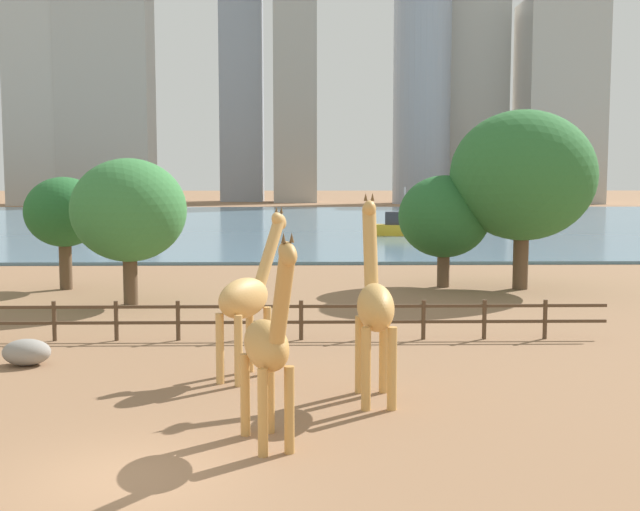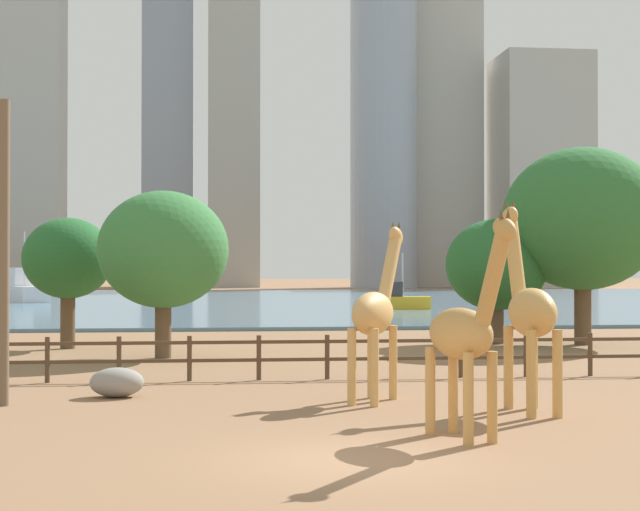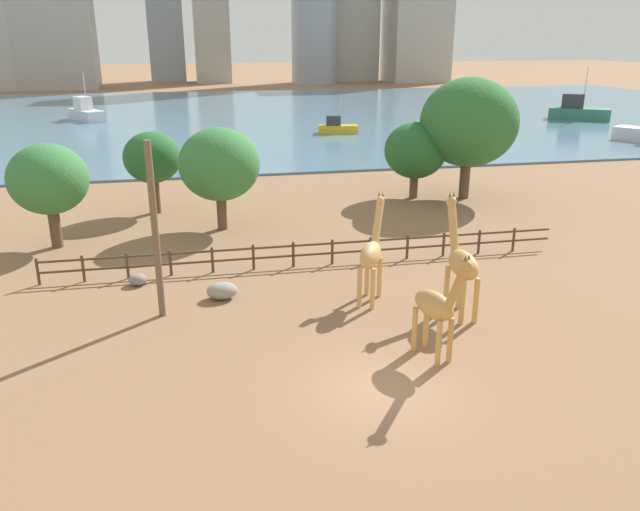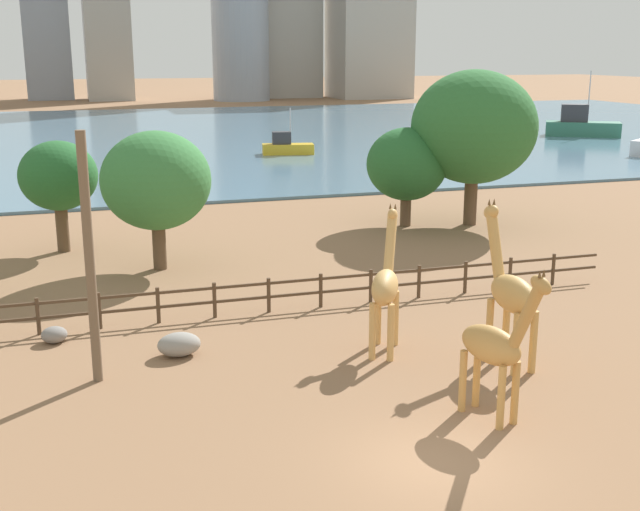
{
  "view_description": "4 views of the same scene",
  "coord_description": "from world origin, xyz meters",
  "px_view_note": "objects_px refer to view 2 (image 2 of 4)",
  "views": [
    {
      "loc": [
        3.11,
        -13.79,
        5.33
      ],
      "look_at": [
        3.62,
        11.35,
        2.83
      ],
      "focal_mm": 45.0,
      "sensor_mm": 36.0,
      "label": 1
    },
    {
      "loc": [
        -2.38,
        -16.51,
        3.26
      ],
      "look_at": [
        0.73,
        11.36,
        3.62
      ],
      "focal_mm": 55.0,
      "sensor_mm": 36.0,
      "label": 2
    },
    {
      "loc": [
        -5.68,
        -17.11,
        10.91
      ],
      "look_at": [
        -0.82,
        6.25,
        2.55
      ],
      "focal_mm": 35.0,
      "sensor_mm": 36.0,
      "label": 3
    },
    {
      "loc": [
        -7.64,
        -15.33,
        9.31
      ],
      "look_at": [
        -0.0,
        8.86,
        2.84
      ],
      "focal_mm": 45.0,
      "sensor_mm": 36.0,
      "label": 4
    }
  ],
  "objects_px": {
    "boat_ferry": "(22,290)",
    "tree_right_tall": "(497,265)",
    "giraffe_companion": "(529,311)",
    "giraffe_young": "(375,313)",
    "boulder_by_pole": "(117,382)",
    "tree_right_small": "(163,250)",
    "boat_barge": "(398,300)",
    "tree_center_broad": "(582,219)",
    "utility_pole": "(3,252)",
    "giraffe_tall": "(465,333)",
    "tree_left_large": "(68,259)"
  },
  "relations": [
    {
      "from": "giraffe_tall",
      "to": "boulder_by_pole",
      "type": "bearing_deg",
      "value": -153.09
    },
    {
      "from": "boat_ferry",
      "to": "tree_right_tall",
      "type": "bearing_deg",
      "value": 0.05
    },
    {
      "from": "giraffe_tall",
      "to": "giraffe_companion",
      "type": "xyz_separation_m",
      "value": [
        2.38,
        3.33,
        0.26
      ]
    },
    {
      "from": "giraffe_young",
      "to": "tree_right_tall",
      "type": "bearing_deg",
      "value": 3.28
    },
    {
      "from": "tree_center_broad",
      "to": "boat_barge",
      "type": "distance_m",
      "value": 32.13
    },
    {
      "from": "giraffe_companion",
      "to": "boat_barge",
      "type": "xyz_separation_m",
      "value": [
        6.7,
        50.42,
        -1.38
      ]
    },
    {
      "from": "utility_pole",
      "to": "boat_barge",
      "type": "height_order",
      "value": "utility_pole"
    },
    {
      "from": "boat_ferry",
      "to": "boat_barge",
      "type": "relative_size",
      "value": 1.51
    },
    {
      "from": "giraffe_companion",
      "to": "tree_center_broad",
      "type": "relative_size",
      "value": 0.58
    },
    {
      "from": "tree_right_tall",
      "to": "boat_barge",
      "type": "xyz_separation_m",
      "value": [
        1.66,
        30.98,
        -2.48
      ]
    },
    {
      "from": "giraffe_young",
      "to": "boat_barge",
      "type": "relative_size",
      "value": 0.92
    },
    {
      "from": "tree_right_tall",
      "to": "giraffe_tall",
      "type": "bearing_deg",
      "value": -108.05
    },
    {
      "from": "tree_right_tall",
      "to": "boulder_by_pole",
      "type": "bearing_deg",
      "value": -132.68
    },
    {
      "from": "tree_right_tall",
      "to": "tree_left_large",
      "type": "bearing_deg",
      "value": -178.55
    },
    {
      "from": "boulder_by_pole",
      "to": "tree_right_tall",
      "type": "height_order",
      "value": "tree_right_tall"
    },
    {
      "from": "boat_ferry",
      "to": "boat_barge",
      "type": "height_order",
      "value": "boat_ferry"
    },
    {
      "from": "boulder_by_pole",
      "to": "boat_barge",
      "type": "height_order",
      "value": "boat_barge"
    },
    {
      "from": "boat_ferry",
      "to": "giraffe_tall",
      "type": "bearing_deg",
      "value": -13.58
    },
    {
      "from": "tree_right_small",
      "to": "boat_barge",
      "type": "bearing_deg",
      "value": 66.64
    },
    {
      "from": "giraffe_young",
      "to": "tree_right_small",
      "type": "height_order",
      "value": "tree_right_small"
    },
    {
      "from": "tree_right_small",
      "to": "boat_barge",
      "type": "xyz_separation_m",
      "value": [
        15.58,
        36.07,
        -3.01
      ]
    },
    {
      "from": "tree_center_broad",
      "to": "tree_right_tall",
      "type": "distance_m",
      "value": 4.11
    },
    {
      "from": "utility_pole",
      "to": "tree_right_tall",
      "type": "xyz_separation_m",
      "value": [
        17.1,
        17.06,
        -0.24
      ]
    },
    {
      "from": "tree_center_broad",
      "to": "tree_left_large",
      "type": "bearing_deg",
      "value": 179.11
    },
    {
      "from": "giraffe_companion",
      "to": "giraffe_young",
      "type": "bearing_deg",
      "value": 53.7
    },
    {
      "from": "giraffe_young",
      "to": "tree_center_broad",
      "type": "xyz_separation_m",
      "value": [
        11.73,
        16.48,
        3.19
      ]
    },
    {
      "from": "giraffe_companion",
      "to": "boat_ferry",
      "type": "bearing_deg",
      "value": 17.42
    },
    {
      "from": "giraffe_tall",
      "to": "boat_ferry",
      "type": "bearing_deg",
      "value": 177.87
    },
    {
      "from": "giraffe_companion",
      "to": "tree_left_large",
      "type": "xyz_separation_m",
      "value": [
        -12.92,
        18.99,
        1.33
      ]
    },
    {
      "from": "giraffe_companion",
      "to": "utility_pole",
      "type": "xyz_separation_m",
      "value": [
        -12.06,
        2.38,
        1.35
      ]
    },
    {
      "from": "giraffe_young",
      "to": "giraffe_tall",
      "type": "bearing_deg",
      "value": -143.22
    },
    {
      "from": "giraffe_companion",
      "to": "giraffe_young",
      "type": "distance_m",
      "value": 3.84
    },
    {
      "from": "giraffe_tall",
      "to": "tree_right_small",
      "type": "distance_m",
      "value": 18.94
    },
    {
      "from": "boat_ferry",
      "to": "boat_barge",
      "type": "xyz_separation_m",
      "value": [
        30.82,
        -18.99,
        -0.36
      ]
    },
    {
      "from": "tree_center_broad",
      "to": "boat_ferry",
      "type": "distance_m",
      "value": 60.51
    },
    {
      "from": "giraffe_tall",
      "to": "boulder_by_pole",
      "type": "xyz_separation_m",
      "value": [
        -7.15,
        6.98,
        -1.65
      ]
    },
    {
      "from": "utility_pole",
      "to": "boulder_by_pole",
      "type": "distance_m",
      "value": 4.31
    },
    {
      "from": "utility_pole",
      "to": "tree_right_tall",
      "type": "distance_m",
      "value": 24.15
    },
    {
      "from": "giraffe_tall",
      "to": "tree_right_small",
      "type": "xyz_separation_m",
      "value": [
        -6.5,
        17.69,
        1.89
      ]
    },
    {
      "from": "giraffe_tall",
      "to": "boulder_by_pole",
      "type": "height_order",
      "value": "giraffe_tall"
    },
    {
      "from": "boulder_by_pole",
      "to": "boat_barge",
      "type": "relative_size",
      "value": 0.28
    },
    {
      "from": "utility_pole",
      "to": "tree_center_broad",
      "type": "distance_m",
      "value": 26.32
    },
    {
      "from": "giraffe_companion",
      "to": "tree_left_large",
      "type": "distance_m",
      "value": 23.0
    },
    {
      "from": "tree_left_large",
      "to": "boat_barge",
      "type": "height_order",
      "value": "tree_left_large"
    },
    {
      "from": "tree_right_small",
      "to": "tree_right_tall",
      "type": "bearing_deg",
      "value": 20.06
    },
    {
      "from": "tree_left_large",
      "to": "tree_right_tall",
      "type": "distance_m",
      "value": 17.97
    },
    {
      "from": "boat_ferry",
      "to": "boat_barge",
      "type": "distance_m",
      "value": 36.2
    },
    {
      "from": "tree_right_small",
      "to": "tree_left_large",
      "type": "bearing_deg",
      "value": 131.06
    },
    {
      "from": "giraffe_tall",
      "to": "tree_right_tall",
      "type": "distance_m",
      "value": 23.99
    },
    {
      "from": "giraffe_tall",
      "to": "boulder_by_pole",
      "type": "relative_size",
      "value": 3.2
    }
  ]
}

